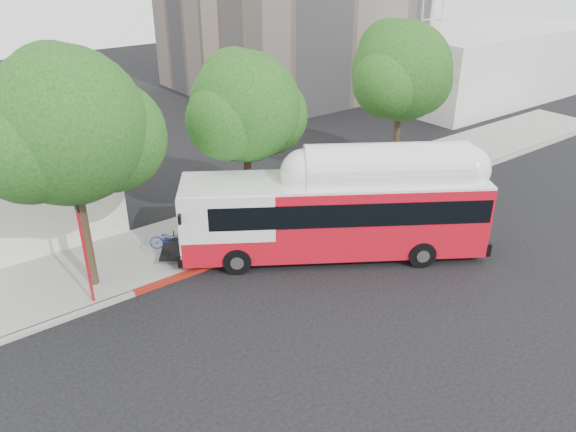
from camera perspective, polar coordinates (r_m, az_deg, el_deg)
name	(u,v)px	position (r m, az deg, el deg)	size (l,w,h in m)	color
ground	(346,272)	(24.41, 5.92, -5.69)	(120.00, 120.00, 0.00)	black
sidewalk	(260,217)	(28.81, -2.83, -0.11)	(60.00, 5.00, 0.15)	gray
curb_strip	(291,236)	(26.93, 0.32, -2.07)	(60.00, 0.30, 0.15)	gray
red_curb_segment	(238,255)	(25.45, -5.06, -4.00)	(10.00, 0.32, 0.16)	maroon
street_tree_left	(80,129)	(22.19, -20.38, 8.24)	(6.67, 5.80, 9.74)	#2D2116
street_tree_mid	(252,110)	(26.06, -3.64, 10.74)	(5.75, 5.00, 8.62)	#2D2116
street_tree_right	(406,74)	(32.32, 11.94, 13.94)	(6.21, 5.40, 9.18)	#2D2116
horizon_block	(474,61)	(55.01, 18.34, 14.69)	(20.00, 12.00, 6.00)	silver
transit_bus	(336,215)	(24.78, 4.87, 0.06)	(13.21, 9.77, 4.19)	red
signal_pole	(85,255)	(22.46, -19.89, -3.75)	(0.12, 0.41, 4.32)	red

